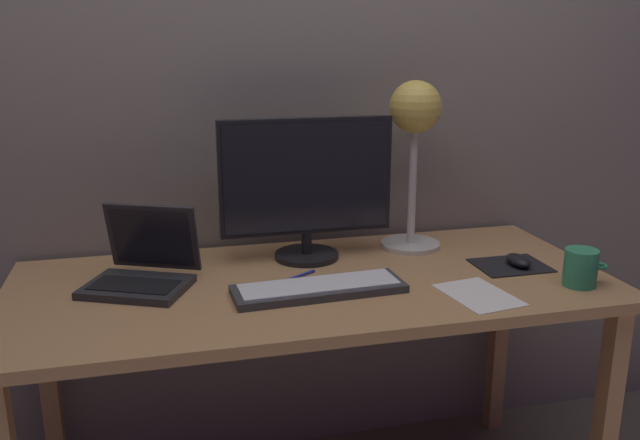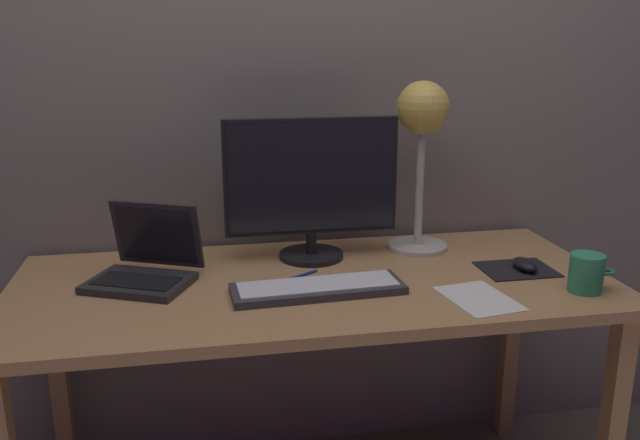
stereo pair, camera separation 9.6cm
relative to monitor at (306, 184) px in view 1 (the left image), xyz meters
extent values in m
cube|color=gray|center=(-0.03, 0.22, 0.34)|extent=(4.80, 0.06, 2.60)
cube|color=tan|center=(-0.03, -0.18, -0.24)|extent=(1.60, 0.70, 0.03)
cube|color=tan|center=(0.71, -0.47, -0.61)|extent=(0.05, 0.05, 0.71)
cube|color=tan|center=(-0.77, 0.11, -0.61)|extent=(0.05, 0.05, 0.71)
cube|color=tan|center=(0.71, 0.11, -0.61)|extent=(0.05, 0.05, 0.71)
cylinder|color=black|center=(0.00, 0.00, -0.22)|extent=(0.19, 0.19, 0.01)
cylinder|color=black|center=(0.00, 0.00, -0.18)|extent=(0.03, 0.03, 0.06)
cube|color=black|center=(0.00, 0.00, 0.02)|extent=(0.50, 0.03, 0.33)
cube|color=black|center=(0.00, -0.02, 0.02)|extent=(0.48, 0.00, 0.31)
cube|color=#38383A|center=(-0.03, -0.27, -0.21)|extent=(0.45, 0.16, 0.02)
cube|color=silver|center=(-0.03, -0.27, -0.20)|extent=(0.41, 0.13, 0.01)
cube|color=#28282B|center=(-0.48, -0.15, -0.21)|extent=(0.31, 0.28, 0.02)
cube|color=black|center=(-0.49, -0.16, -0.20)|extent=(0.24, 0.18, 0.00)
cube|color=#28282B|center=(-0.44, -0.05, -0.11)|extent=(0.25, 0.15, 0.18)
cube|color=black|center=(-0.44, -0.05, -0.11)|extent=(0.22, 0.13, 0.16)
cylinder|color=beige|center=(0.34, 0.03, -0.22)|extent=(0.18, 0.18, 0.01)
cylinder|color=silver|center=(0.34, 0.03, -0.02)|extent=(0.02, 0.02, 0.39)
sphere|color=gold|center=(0.34, 0.03, 0.21)|extent=(0.15, 0.15, 0.15)
sphere|color=#FFEAB2|center=(0.34, 0.02, 0.17)|extent=(0.05, 0.05, 0.05)
cube|color=black|center=(0.55, -0.21, -0.22)|extent=(0.20, 0.16, 0.00)
ellipsoid|color=black|center=(0.56, -0.22, -0.20)|extent=(0.06, 0.10, 0.03)
cylinder|color=#339966|center=(0.64, -0.39, -0.17)|extent=(0.09, 0.09, 0.10)
torus|color=#339966|center=(0.70, -0.39, -0.17)|extent=(0.05, 0.05, 0.01)
cube|color=white|center=(0.36, -0.39, -0.22)|extent=(0.18, 0.23, 0.00)
cylinder|color=#2633A5|center=(-0.07, -0.16, -0.22)|extent=(0.12, 0.08, 0.01)
camera|label=1|loc=(-0.41, -1.80, 0.41)|focal=37.10mm
camera|label=2|loc=(-0.32, -1.82, 0.41)|focal=37.10mm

